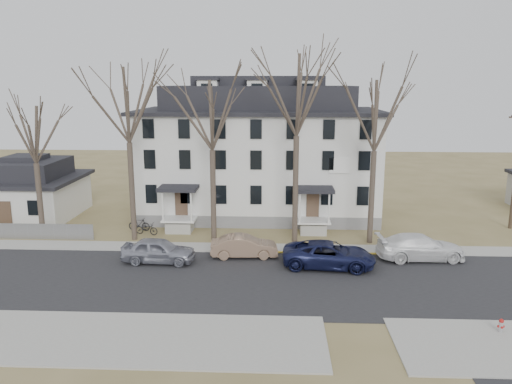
{
  "coord_description": "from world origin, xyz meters",
  "views": [
    {
      "loc": [
        -0.3,
        -25.59,
        11.48
      ],
      "look_at": [
        -1.83,
        9.0,
        3.9
      ],
      "focal_mm": 35.0,
      "sensor_mm": 36.0,
      "label": 1
    }
  ],
  "objects_px": {
    "bicycle_left": "(147,229)",
    "car_tan": "(244,247)",
    "tree_mid_left": "(212,110)",
    "bicycle_right": "(139,225)",
    "tree_far_left": "(127,99)",
    "tree_center": "(297,89)",
    "boarding_house": "(259,154)",
    "tree_bungalow": "(33,131)",
    "tree_mid_right": "(376,111)",
    "car_navy": "(329,255)",
    "small_house": "(29,191)",
    "car_white": "(420,248)",
    "car_silver": "(158,251)",
    "fire_hydrant": "(501,326)"
  },
  "relations": [
    {
      "from": "bicycle_left",
      "to": "boarding_house",
      "type": "bearing_deg",
      "value": -36.77
    },
    {
      "from": "boarding_house",
      "to": "tree_center",
      "type": "bearing_deg",
      "value": -69.8
    },
    {
      "from": "small_house",
      "to": "car_navy",
      "type": "distance_m",
      "value": 27.53
    },
    {
      "from": "tree_mid_left",
      "to": "fire_hydrant",
      "type": "xyz_separation_m",
      "value": [
        15.19,
        -13.51,
        -9.23
      ]
    },
    {
      "from": "tree_bungalow",
      "to": "car_silver",
      "type": "bearing_deg",
      "value": -26.04
    },
    {
      "from": "tree_center",
      "to": "car_white",
      "type": "height_order",
      "value": "tree_center"
    },
    {
      "from": "bicycle_left",
      "to": "car_tan",
      "type": "bearing_deg",
      "value": -107.81
    },
    {
      "from": "tree_bungalow",
      "to": "boarding_house",
      "type": "bearing_deg",
      "value": 27.01
    },
    {
      "from": "tree_mid_right",
      "to": "car_navy",
      "type": "height_order",
      "value": "tree_mid_right"
    },
    {
      "from": "tree_center",
      "to": "boarding_house",
      "type": "bearing_deg",
      "value": 110.2
    },
    {
      "from": "tree_far_left",
      "to": "car_white",
      "type": "bearing_deg",
      "value": -9.9
    },
    {
      "from": "tree_center",
      "to": "fire_hydrant",
      "type": "distance_m",
      "value": 19.54
    },
    {
      "from": "tree_mid_left",
      "to": "tree_center",
      "type": "xyz_separation_m",
      "value": [
        6.0,
        0.0,
        1.48
      ]
    },
    {
      "from": "tree_mid_left",
      "to": "bicycle_right",
      "type": "xyz_separation_m",
      "value": [
        -6.21,
        2.1,
        -9.07
      ]
    },
    {
      "from": "tree_bungalow",
      "to": "car_tan",
      "type": "xyz_separation_m",
      "value": [
        15.5,
        -3.6,
        -7.38
      ]
    },
    {
      "from": "tree_center",
      "to": "tree_mid_left",
      "type": "bearing_deg",
      "value": 180.0
    },
    {
      "from": "tree_far_left",
      "to": "tree_center",
      "type": "bearing_deg",
      "value": 0.0
    },
    {
      "from": "tree_far_left",
      "to": "tree_center",
      "type": "distance_m",
      "value": 12.02
    },
    {
      "from": "tree_center",
      "to": "bicycle_right",
      "type": "distance_m",
      "value": 16.27
    },
    {
      "from": "car_white",
      "to": "boarding_house",
      "type": "bearing_deg",
      "value": 39.73
    },
    {
      "from": "tree_center",
      "to": "small_house",
      "type": "bearing_deg",
      "value": 164.92
    },
    {
      "from": "small_house",
      "to": "tree_mid_left",
      "type": "distance_m",
      "value": 19.53
    },
    {
      "from": "small_house",
      "to": "tree_far_left",
      "type": "distance_m",
      "value": 15.0
    },
    {
      "from": "boarding_house",
      "to": "car_white",
      "type": "height_order",
      "value": "boarding_house"
    },
    {
      "from": "fire_hydrant",
      "to": "car_white",
      "type": "bearing_deg",
      "value": 95.72
    },
    {
      "from": "tree_far_left",
      "to": "tree_mid_left",
      "type": "distance_m",
      "value": 6.05
    },
    {
      "from": "bicycle_right",
      "to": "car_navy",
      "type": "bearing_deg",
      "value": -109.68
    },
    {
      "from": "car_white",
      "to": "bicycle_left",
      "type": "relative_size",
      "value": 3.12
    },
    {
      "from": "tree_bungalow",
      "to": "bicycle_right",
      "type": "height_order",
      "value": "tree_bungalow"
    },
    {
      "from": "car_silver",
      "to": "bicycle_right",
      "type": "distance_m",
      "value": 7.69
    },
    {
      "from": "small_house",
      "to": "car_tan",
      "type": "relative_size",
      "value": 1.94
    },
    {
      "from": "tree_far_left",
      "to": "car_tan",
      "type": "distance_m",
      "value": 13.32
    },
    {
      "from": "car_white",
      "to": "car_navy",
      "type": "bearing_deg",
      "value": 101.34
    },
    {
      "from": "small_house",
      "to": "tree_mid_left",
      "type": "relative_size",
      "value": 0.68
    },
    {
      "from": "bicycle_right",
      "to": "fire_hydrant",
      "type": "relative_size",
      "value": 2.38
    },
    {
      "from": "tree_mid_right",
      "to": "bicycle_right",
      "type": "xyz_separation_m",
      "value": [
        -17.71,
        2.1,
        -9.07
      ]
    },
    {
      "from": "car_tan",
      "to": "car_white",
      "type": "relative_size",
      "value": 0.78
    },
    {
      "from": "car_silver",
      "to": "car_tan",
      "type": "bearing_deg",
      "value": -74.42
    },
    {
      "from": "tree_bungalow",
      "to": "car_navy",
      "type": "xyz_separation_m",
      "value": [
        21.0,
        -5.23,
        -7.31
      ]
    },
    {
      "from": "tree_far_left",
      "to": "bicycle_right",
      "type": "xyz_separation_m",
      "value": [
        -0.21,
        2.1,
        -9.81
      ]
    },
    {
      "from": "boarding_house",
      "to": "small_house",
      "type": "height_order",
      "value": "boarding_house"
    },
    {
      "from": "tree_mid_right",
      "to": "car_silver",
      "type": "bearing_deg",
      "value": -161.37
    },
    {
      "from": "tree_center",
      "to": "tree_mid_right",
      "type": "bearing_deg",
      "value": 0.0
    },
    {
      "from": "car_tan",
      "to": "bicycle_left",
      "type": "bearing_deg",
      "value": 54.93
    },
    {
      "from": "tree_mid_left",
      "to": "tree_bungalow",
      "type": "height_order",
      "value": "tree_mid_left"
    },
    {
      "from": "bicycle_left",
      "to": "tree_bungalow",
      "type": "bearing_deg",
      "value": 111.21
    },
    {
      "from": "tree_bungalow",
      "to": "car_silver",
      "type": "distance_m",
      "value": 13.32
    },
    {
      "from": "tree_bungalow",
      "to": "fire_hydrant",
      "type": "height_order",
      "value": "tree_bungalow"
    },
    {
      "from": "car_tan",
      "to": "bicycle_left",
      "type": "xyz_separation_m",
      "value": [
        -7.86,
        4.69,
        -0.25
      ]
    },
    {
      "from": "boarding_house",
      "to": "small_house",
      "type": "bearing_deg",
      "value": -174.41
    }
  ]
}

